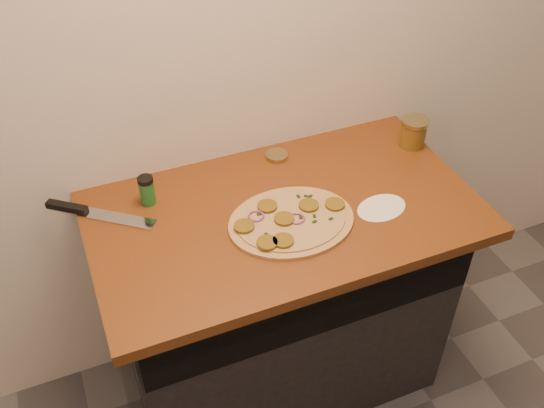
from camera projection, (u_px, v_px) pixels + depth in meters
name	position (u px, v px, depth m)	size (l,w,h in m)	color
cabinet	(279.00, 301.00, 2.20)	(1.10, 0.60, 0.86)	black
countertop	(284.00, 213.00, 1.89)	(1.20, 0.70, 0.04)	brown
pizza	(291.00, 221.00, 1.81)	(0.39, 0.39, 0.03)	tan
chefs_knife	(90.00, 212.00, 1.85)	(0.31, 0.25, 0.02)	#B7BAC1
mason_jar_lid	(277.00, 156.00, 2.07)	(0.08, 0.08, 0.02)	tan
salsa_jar	(413.00, 132.00, 2.10)	(0.09, 0.09, 0.10)	maroon
spice_shaker	(147.00, 190.00, 1.86)	(0.05, 0.05, 0.10)	#1F6327
flour_spill	(381.00, 208.00, 1.87)	(0.17, 0.17, 0.00)	silver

